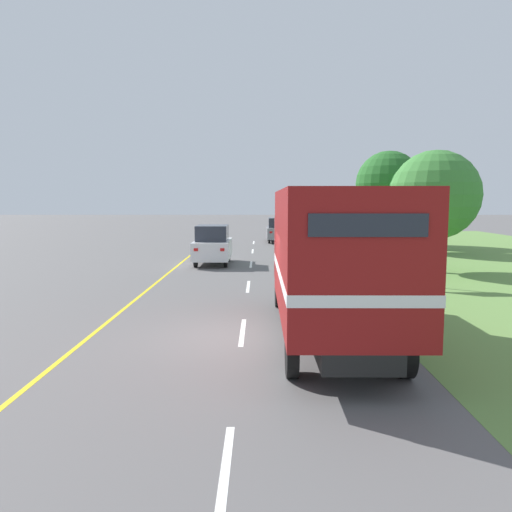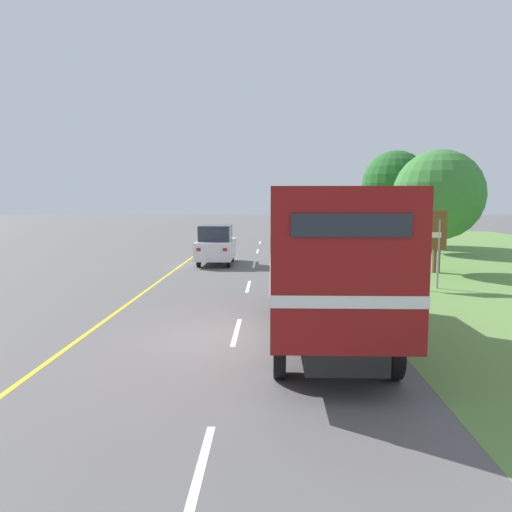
{
  "view_description": "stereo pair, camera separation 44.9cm",
  "coord_description": "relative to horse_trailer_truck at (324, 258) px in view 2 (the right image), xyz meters",
  "views": [
    {
      "loc": [
        0.41,
        -11.8,
        3.3
      ],
      "look_at": [
        0.3,
        6.85,
        1.2
      ],
      "focal_mm": 35.0,
      "sensor_mm": 36.0,
      "label": 1
    },
    {
      "loc": [
        0.86,
        -11.79,
        3.3
      ],
      "look_at": [
        0.3,
        6.85,
        1.2
      ],
      "focal_mm": 35.0,
      "sensor_mm": 36.0,
      "label": 2
    }
  ],
  "objects": [
    {
      "name": "edge_line_yellow",
      "position": [
        -5.78,
        12.6,
        -1.97
      ],
      "size": [
        0.12,
        58.24,
        0.01
      ],
      "primitive_type": "cube",
      "color": "yellow",
      "rests_on": "ground"
    },
    {
      "name": "centre_dash_mid_a",
      "position": [
        -2.08,
        7.32,
        -1.97
      ],
      "size": [
        0.12,
        2.6,
        0.01
      ],
      "primitive_type": "cube",
      "color": "white",
      "rests_on": "ground"
    },
    {
      "name": "lead_car_grey_ahead",
      "position": [
        -0.15,
        27.65,
        -1.01
      ],
      "size": [
        1.8,
        4.29,
        1.91
      ],
      "color": "black",
      "rests_on": "ground"
    },
    {
      "name": "roadside_tree_far",
      "position": [
        7.8,
        25.31,
        2.51
      ],
      "size": [
        4.75,
        4.75,
        6.86
      ],
      "color": "brown",
      "rests_on": "ground"
    },
    {
      "name": "highway_sign",
      "position": [
        4.39,
        7.13,
        -0.08
      ],
      "size": [
        1.89,
        0.09,
        2.91
      ],
      "color": "#9E9EA3",
      "rests_on": "ground"
    },
    {
      "name": "centre_dash_far",
      "position": [
        -2.08,
        20.52,
        -1.97
      ],
      "size": [
        0.12,
        2.6,
        0.01
      ],
      "primitive_type": "cube",
      "color": "white",
      "rests_on": "ground"
    },
    {
      "name": "centre_dash_nearest",
      "position": [
        -2.08,
        -5.88,
        -1.97
      ],
      "size": [
        0.12,
        2.6,
        0.01
      ],
      "primitive_type": "cube",
      "color": "white",
      "rests_on": "ground"
    },
    {
      "name": "centre_dash_near",
      "position": [
        -2.08,
        0.72,
        -1.97
      ],
      "size": [
        0.12,
        2.6,
        0.01
      ],
      "primitive_type": "cube",
      "color": "white",
      "rests_on": "ground"
    },
    {
      "name": "roadside_tree_mid",
      "position": [
        8.8,
        19.66,
        1.69
      ],
      "size": [
        4.74,
        4.74,
        6.04
      ],
      "color": "brown",
      "rests_on": "ground"
    },
    {
      "name": "horse_trailer_truck",
      "position": [
        0.0,
        0.0,
        0.0
      ],
      "size": [
        2.48,
        8.35,
        3.51
      ],
      "color": "black",
      "rests_on": "ground"
    },
    {
      "name": "centre_dash_mid_b",
      "position": [
        -2.08,
        13.92,
        -1.97
      ],
      "size": [
        0.12,
        2.6,
        0.01
      ],
      "primitive_type": "cube",
      "color": "white",
      "rests_on": "ground"
    },
    {
      "name": "lead_car_white",
      "position": [
        -4.05,
        13.94,
        -0.96
      ],
      "size": [
        1.8,
        3.88,
        2.02
      ],
      "color": "black",
      "rests_on": "ground"
    },
    {
      "name": "centre_dash_farthest",
      "position": [
        -2.08,
        27.12,
        -1.97
      ],
      "size": [
        0.12,
        2.6,
        0.01
      ],
      "primitive_type": "cube",
      "color": "white",
      "rests_on": "ground"
    },
    {
      "name": "roadside_tree_near",
      "position": [
        6.3,
        11.23,
        1.55
      ],
      "size": [
        4.03,
        4.03,
        5.54
      ],
      "color": "brown",
      "rests_on": "ground"
    },
    {
      "name": "ground_plane",
      "position": [
        -2.08,
        0.28,
        -1.97
      ],
      "size": [
        200.0,
        200.0,
        0.0
      ],
      "primitive_type": "plane",
      "color": "#5B5959"
    }
  ]
}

